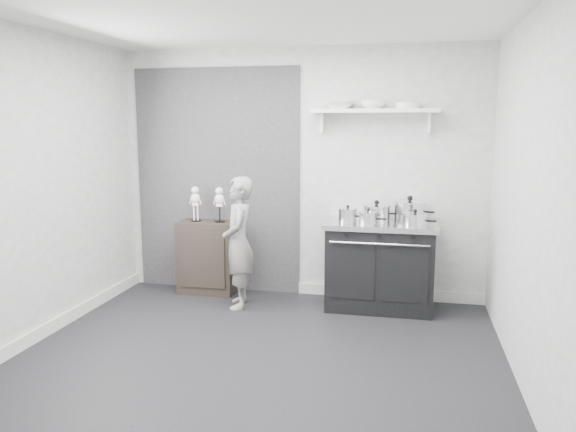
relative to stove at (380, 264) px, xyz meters
name	(u,v)px	position (x,y,z in m)	size (l,w,h in m)	color
ground	(258,356)	(-0.91, -1.48, -0.46)	(4.00, 4.00, 0.00)	black
room_shell	(250,155)	(-1.00, -1.33, 1.18)	(4.02, 3.62, 2.71)	#A3A3A0
wall_shelf	(374,112)	(-0.11, 0.20, 1.55)	(1.30, 0.26, 0.24)	white
stove	(380,264)	(0.00, 0.00, 0.00)	(1.13, 0.70, 0.90)	black
side_cabinet	(208,257)	(-1.92, 0.13, -0.05)	(0.63, 0.36, 0.81)	black
child	(239,243)	(-1.43, -0.28, 0.22)	(0.50, 0.33, 1.36)	gray
pot_front_left	(348,215)	(-0.33, -0.09, 0.52)	(0.28, 0.19, 0.17)	silver
pot_back_left	(377,212)	(-0.05, 0.10, 0.53)	(0.38, 0.29, 0.21)	silver
pot_back_right	(410,211)	(0.28, 0.13, 0.55)	(0.41, 0.33, 0.26)	silver
pot_front_right	(415,220)	(0.33, -0.19, 0.51)	(0.32, 0.23, 0.17)	silver
pot_front_center	(368,218)	(-0.12, -0.15, 0.51)	(0.28, 0.19, 0.15)	silver
skeleton_full	(196,201)	(-2.05, 0.13, 0.58)	(0.13, 0.08, 0.45)	white
skeleton_torso	(219,202)	(-1.77, 0.13, 0.58)	(0.12, 0.08, 0.45)	white
bowl_large	(339,105)	(-0.47, 0.19, 1.62)	(0.32, 0.32, 0.08)	white
bowl_small	(373,105)	(-0.13, 0.19, 1.62)	(0.26, 0.26, 0.08)	white
plate_stack	(408,106)	(0.23, 0.19, 1.61)	(0.25, 0.25, 0.06)	white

